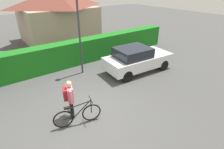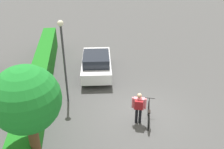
{
  "view_description": "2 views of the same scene",
  "coord_description": "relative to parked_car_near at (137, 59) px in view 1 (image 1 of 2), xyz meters",
  "views": [
    {
      "loc": [
        -2.64,
        -5.05,
        4.66
      ],
      "look_at": [
        1.77,
        0.88,
        0.88
      ],
      "focal_mm": 28.88,
      "sensor_mm": 36.0,
      "label": 1
    },
    {
      "loc": [
        -9.35,
        2.62,
        7.5
      ],
      "look_at": [
        2.08,
        1.13,
        1.12
      ],
      "focal_mm": 40.03,
      "sensor_mm": 36.0,
      "label": 2
    }
  ],
  "objects": [
    {
      "name": "house_distant",
      "position": [
        -0.9,
        9.06,
        1.38
      ],
      "size": [
        6.24,
        4.95,
        4.18
      ],
      "color": "tan",
      "rests_on": "ground"
    },
    {
      "name": "bicycle",
      "position": [
        -4.81,
        -2.01,
        -0.37
      ],
      "size": [
        1.7,
        0.63,
        0.96
      ],
      "color": "black",
      "rests_on": "ground"
    },
    {
      "name": "parked_car_near",
      "position": [
        0.0,
        0.0,
        0.0
      ],
      "size": [
        4.04,
        2.04,
        1.48
      ],
      "color": "silver",
      "rests_on": "ground"
    },
    {
      "name": "hedge_row",
      "position": [
        -4.22,
        3.13,
        -0.02
      ],
      "size": [
        18.53,
        0.9,
        1.48
      ],
      "primitive_type": "cube",
      "color": "#1B711C",
      "rests_on": "ground"
    },
    {
      "name": "person_rider",
      "position": [
        -4.84,
        -1.52,
        0.19
      ],
      "size": [
        0.45,
        0.62,
        1.58
      ],
      "color": "black",
      "rests_on": "ground"
    },
    {
      "name": "ground_plane",
      "position": [
        -4.22,
        -1.8,
        -0.76
      ],
      "size": [
        60.0,
        60.0,
        0.0
      ],
      "primitive_type": "plane",
      "color": "#4A4A4A"
    },
    {
      "name": "street_lamp",
      "position": [
        -2.64,
        1.69,
        2.01
      ],
      "size": [
        0.28,
        0.28,
        4.29
      ],
      "color": "#38383D",
      "rests_on": "ground"
    }
  ]
}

